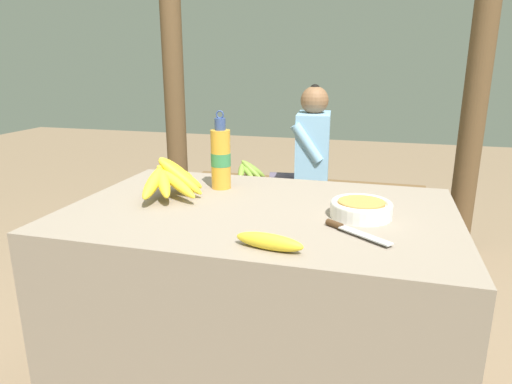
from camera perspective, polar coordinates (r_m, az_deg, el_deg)
market_counter at (r=1.68m, az=0.46°, el=-14.22°), size 1.28×0.84×0.75m
banana_bunch_ripe at (r=1.67m, az=-10.58°, el=1.83°), size 0.22×0.35×0.16m
serving_bowl at (r=1.47m, az=13.00°, el=-1.98°), size 0.19×0.19×0.05m
water_bottle at (r=1.75m, az=-4.42°, el=4.29°), size 0.08×0.08×0.30m
loose_banana_front at (r=1.19m, az=1.66°, el=-6.21°), size 0.19×0.07×0.04m
knife at (r=1.34m, az=11.45°, el=-4.59°), size 0.20×0.16×0.02m
wooden_bench at (r=3.02m, az=5.97°, el=-0.33°), size 1.53×0.32×0.45m
seated_vendor at (r=2.93m, az=6.10°, el=4.30°), size 0.42×0.41×1.09m
banana_bunch_green at (r=3.07m, az=-0.97°, el=2.80°), size 0.19×0.31×0.15m
support_post_near at (r=3.44m, az=-10.30°, el=14.54°), size 0.15×0.15×2.30m
support_post_far at (r=3.15m, az=26.09°, el=13.11°), size 0.15×0.15×2.30m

